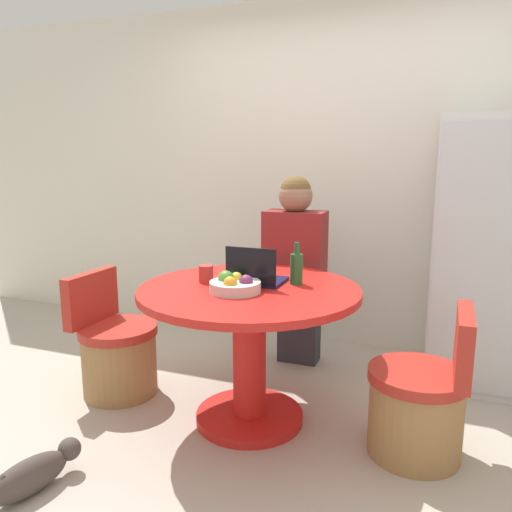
# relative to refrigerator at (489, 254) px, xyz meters

# --- Properties ---
(ground_plane) EXTENTS (12.00, 12.00, 0.00)m
(ground_plane) POSITION_rel_refrigerator_xyz_m (-1.13, -1.19, -0.85)
(ground_plane) COLOR #B2A899
(wall_back) EXTENTS (7.00, 0.06, 2.60)m
(wall_back) POSITION_rel_refrigerator_xyz_m (-1.13, 0.38, 0.45)
(wall_back) COLOR silver
(wall_back) RESTS_ON ground_plane
(refrigerator) EXTENTS (0.68, 0.69, 1.69)m
(refrigerator) POSITION_rel_refrigerator_xyz_m (0.00, 0.00, 0.00)
(refrigerator) COLOR silver
(refrigerator) RESTS_ON ground_plane
(dining_table) EXTENTS (1.18, 1.18, 0.77)m
(dining_table) POSITION_rel_refrigerator_xyz_m (-1.22, -1.04, -0.31)
(dining_table) COLOR red
(dining_table) RESTS_ON ground_plane
(chair_left_side) EXTENTS (0.48, 0.48, 0.75)m
(chair_left_side) POSITION_rel_refrigerator_xyz_m (-2.11, -1.01, -0.59)
(chair_left_side) COLOR #9E7042
(chair_left_side) RESTS_ON ground_plane
(chair_right_side) EXTENTS (0.48, 0.48, 0.75)m
(chair_right_side) POSITION_rel_refrigerator_xyz_m (-0.33, -1.04, -0.59)
(chair_right_side) COLOR #9E7042
(chair_right_side) RESTS_ON ground_plane
(person_seated) EXTENTS (0.40, 0.37, 1.33)m
(person_seated) POSITION_rel_refrigerator_xyz_m (-1.20, -0.23, -0.11)
(person_seated) COLOR #2D2D38
(person_seated) RESTS_ON ground_plane
(laptop) EXTENTS (0.28, 0.24, 0.21)m
(laptop) POSITION_rel_refrigerator_xyz_m (-1.21, -0.96, -0.03)
(laptop) COLOR #141947
(laptop) RESTS_ON dining_table
(fruit_bowl) EXTENTS (0.26, 0.26, 0.10)m
(fruit_bowl) POSITION_rel_refrigerator_xyz_m (-1.25, -1.15, -0.04)
(fruit_bowl) COLOR beige
(fruit_bowl) RESTS_ON dining_table
(coffee_cup) EXTENTS (0.08, 0.08, 0.09)m
(coffee_cup) POSITION_rel_refrigerator_xyz_m (-1.48, -1.02, -0.03)
(coffee_cup) COLOR #B2332D
(coffee_cup) RESTS_ON dining_table
(bottle) EXTENTS (0.07, 0.07, 0.23)m
(bottle) POSITION_rel_refrigerator_xyz_m (-1.01, -0.88, 0.01)
(bottle) COLOR #23602D
(bottle) RESTS_ON dining_table
(cat) EXTENTS (0.21, 0.49, 0.16)m
(cat) POSITION_rel_refrigerator_xyz_m (-1.88, -1.94, -0.76)
(cat) COLOR #473D38
(cat) RESTS_ON ground_plane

